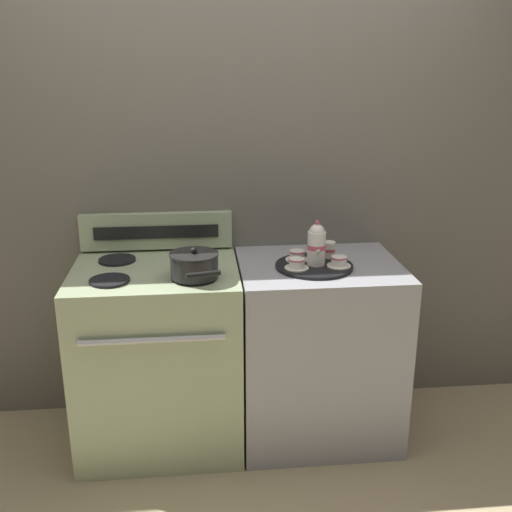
{
  "coord_description": "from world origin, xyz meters",
  "views": [
    {
      "loc": [
        -0.19,
        -2.61,
        1.8
      ],
      "look_at": [
        0.07,
        -0.09,
        0.97
      ],
      "focal_mm": 42.0,
      "sensor_mm": 36.0,
      "label": 1
    }
  ],
  "objects": [
    {
      "name": "ground_plane",
      "position": [
        0.0,
        0.0,
        0.0
      ],
      "size": [
        6.0,
        6.0,
        0.0
      ],
      "primitive_type": "plane",
      "color": "tan"
    },
    {
      "name": "wall_back",
      "position": [
        0.0,
        0.34,
        1.1
      ],
      "size": [
        6.0,
        0.05,
        2.2
      ],
      "color": "#666056",
      "rests_on": "ground"
    },
    {
      "name": "stove",
      "position": [
        -0.38,
        -0.0,
        0.45
      ],
      "size": [
        0.76,
        0.65,
        0.9
      ],
      "color": "#9EAD84",
      "rests_on": "ground"
    },
    {
      "name": "control_panel",
      "position": [
        -0.38,
        0.29,
        0.99
      ],
      "size": [
        0.75,
        0.05,
        0.18
      ],
      "color": "#9EAD84",
      "rests_on": "stove"
    },
    {
      "name": "side_counter",
      "position": [
        0.39,
        0.0,
        0.44
      ],
      "size": [
        0.76,
        0.63,
        0.89
      ],
      "color": "#939399",
      "rests_on": "ground"
    },
    {
      "name": "saucepan",
      "position": [
        -0.2,
        -0.14,
        0.96
      ],
      "size": [
        0.22,
        0.3,
        0.13
      ],
      "color": "black",
      "rests_on": "stove"
    },
    {
      "name": "serving_tray",
      "position": [
        0.35,
        -0.04,
        0.9
      ],
      "size": [
        0.36,
        0.36,
        0.01
      ],
      "color": "black",
      "rests_on": "side_counter"
    },
    {
      "name": "teapot",
      "position": [
        0.36,
        -0.05,
        1.0
      ],
      "size": [
        0.08,
        0.14,
        0.21
      ],
      "color": "white",
      "rests_on": "serving_tray"
    },
    {
      "name": "teacup_left",
      "position": [
        0.28,
        0.03,
        0.93
      ],
      "size": [
        0.11,
        0.11,
        0.05
      ],
      "color": "white",
      "rests_on": "serving_tray"
    },
    {
      "name": "teacup_right",
      "position": [
        0.26,
        -0.09,
        0.93
      ],
      "size": [
        0.11,
        0.11,
        0.05
      ],
      "color": "white",
      "rests_on": "serving_tray"
    },
    {
      "name": "teacup_front",
      "position": [
        0.46,
        -0.08,
        0.93
      ],
      "size": [
        0.11,
        0.11,
        0.05
      ],
      "color": "white",
      "rests_on": "serving_tray"
    },
    {
      "name": "creamer_jug",
      "position": [
        0.44,
        0.05,
        0.94
      ],
      "size": [
        0.06,
        0.06,
        0.08
      ],
      "color": "white",
      "rests_on": "serving_tray"
    }
  ]
}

